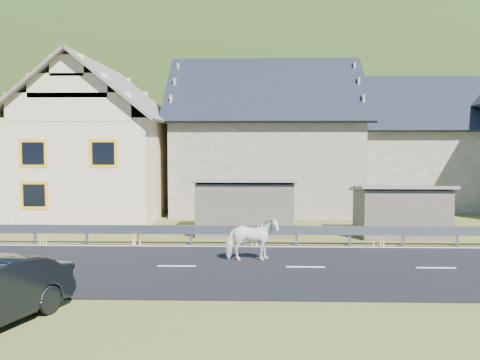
{
  "coord_description": "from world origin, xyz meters",
  "views": [
    {
      "loc": [
        -1.53,
        -16.33,
        3.88
      ],
      "look_at": [
        -2.1,
        2.56,
        2.56
      ],
      "focal_mm": 40.0,
      "sensor_mm": 36.0,
      "label": 1
    }
  ],
  "objects": [
    {
      "name": "house_stone_b",
      "position": [
        9.0,
        17.0,
        4.24
      ],
      "size": [
        9.8,
        8.8,
        8.1
      ],
      "color": "tan",
      "rests_on": "ground"
    },
    {
      "name": "house_cream",
      "position": [
        -10.0,
        12.0,
        4.36
      ],
      "size": [
        7.8,
        9.8,
        8.3
      ],
      "color": "#FFE5B5",
      "rests_on": "ground"
    },
    {
      "name": "horse",
      "position": [
        -1.67,
        0.87,
        0.76
      ],
      "size": [
        0.96,
        1.78,
        1.44
      ],
      "primitive_type": "imported",
      "rotation": [
        0.0,
        0.0,
        1.68
      ],
      "color": "white",
      "rests_on": "road"
    },
    {
      "name": "ground",
      "position": [
        0.0,
        0.0,
        0.0
      ],
      "size": [
        160.0,
        160.0,
        0.0
      ],
      "primitive_type": "plane",
      "color": "#454D1A",
      "rests_on": "ground"
    },
    {
      "name": "shed_left",
      "position": [
        -2.0,
        6.5,
        1.1
      ],
      "size": [
        4.3,
        3.3,
        2.4
      ],
      "primitive_type": "cube",
      "color": "#6F6153",
      "rests_on": "ground"
    },
    {
      "name": "mountain",
      "position": [
        5.0,
        180.0,
        -20.0
      ],
      "size": [
        440.0,
        280.0,
        260.0
      ],
      "primitive_type": "ellipsoid",
      "color": "#1D340D",
      "rests_on": "ground"
    },
    {
      "name": "road",
      "position": [
        0.0,
        0.0,
        0.02
      ],
      "size": [
        60.0,
        7.0,
        0.04
      ],
      "primitive_type": "cube",
      "color": "black",
      "rests_on": "ground"
    },
    {
      "name": "house_stone_a",
      "position": [
        -1.0,
        15.0,
        4.63
      ],
      "size": [
        10.8,
        9.8,
        8.9
      ],
      "color": "tan",
      "rests_on": "ground"
    },
    {
      "name": "lane_markings",
      "position": [
        0.0,
        0.0,
        0.04
      ],
      "size": [
        60.0,
        6.6,
        0.01
      ],
      "primitive_type": "cube",
      "color": "silver",
      "rests_on": "road"
    },
    {
      "name": "guardrail",
      "position": [
        -0.0,
        3.68,
        0.56
      ],
      "size": [
        28.1,
        0.09,
        0.75
      ],
      "color": "#93969B",
      "rests_on": "ground"
    },
    {
      "name": "conifer_patch",
      "position": [
        -55.0,
        110.0,
        6.0
      ],
      "size": [
        76.0,
        50.0,
        28.0
      ],
      "primitive_type": "ellipsoid",
      "color": "black",
      "rests_on": "ground"
    },
    {
      "name": "shed_right",
      "position": [
        4.5,
        6.0,
        1.0
      ],
      "size": [
        3.8,
        2.9,
        2.2
      ],
      "primitive_type": "cube",
      "color": "#6F6153",
      "rests_on": "ground"
    }
  ]
}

